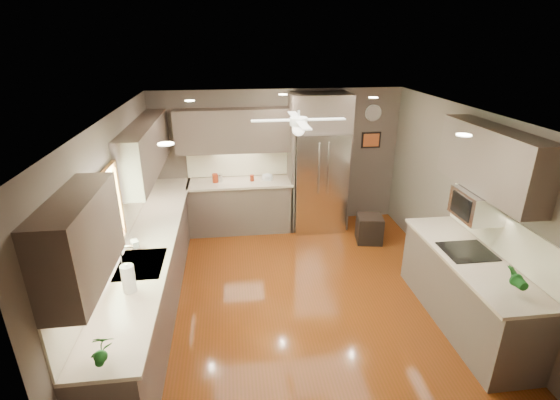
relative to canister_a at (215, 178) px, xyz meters
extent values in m
plane|color=#54270B|center=(1.15, -2.19, -1.02)|extent=(5.00, 5.00, 0.00)
plane|color=white|center=(1.15, -2.19, 1.48)|extent=(5.00, 5.00, 0.00)
plane|color=brown|center=(1.15, 0.31, 0.23)|extent=(4.50, 0.00, 4.50)
plane|color=brown|center=(1.15, -4.69, 0.23)|extent=(4.50, 0.00, 4.50)
plane|color=brown|center=(-1.10, -2.19, 0.23)|extent=(0.00, 5.00, 5.00)
plane|color=brown|center=(3.40, -2.19, 0.23)|extent=(0.00, 5.00, 5.00)
cylinder|color=maroon|center=(0.00, 0.00, 0.00)|extent=(0.12, 0.12, 0.16)
cylinder|color=silver|center=(0.08, 0.02, -0.01)|extent=(0.11, 0.11, 0.15)
cylinder|color=maroon|center=(0.65, -0.01, -0.02)|extent=(0.08, 0.08, 0.11)
imported|color=white|center=(-0.90, -2.34, 0.01)|extent=(0.11, 0.11, 0.18)
imported|color=#19591D|center=(-0.78, -4.24, 0.08)|extent=(0.19, 0.14, 0.33)
imported|color=#19591D|center=(3.08, -3.71, 0.08)|extent=(0.17, 0.14, 0.31)
imported|color=beige|center=(0.93, -0.01, -0.05)|extent=(0.21, 0.21, 0.05)
cube|color=#4B3F37|center=(-0.80, -2.04, -0.57)|extent=(0.60, 4.70, 0.90)
cube|color=beige|center=(-0.78, -2.04, -0.10)|extent=(0.65, 4.70, 0.04)
cube|color=beige|center=(-1.09, -2.04, 0.18)|extent=(0.02, 4.70, 0.50)
cube|color=#4B3F37|center=(0.43, 0.01, -0.57)|extent=(1.85, 0.60, 0.90)
cube|color=beige|center=(0.43, -0.01, -0.10)|extent=(1.85, 0.65, 0.04)
cube|color=beige|center=(0.43, 0.30, 0.18)|extent=(1.85, 0.02, 0.50)
cube|color=#4B3F37|center=(-0.93, -3.79, 0.81)|extent=(0.33, 1.20, 0.75)
cube|color=#4B3F37|center=(-0.93, -0.89, 0.81)|extent=(0.33, 2.40, 0.75)
cube|color=#4B3F37|center=(0.43, 0.14, 0.81)|extent=(2.15, 0.33, 0.75)
cube|color=#4B3F37|center=(3.24, -2.74, 1.01)|extent=(0.33, 1.70, 0.75)
cube|color=#BFF2B2|center=(-1.08, -2.69, 0.53)|extent=(0.01, 1.00, 0.80)
cube|color=brown|center=(-1.06, -2.69, 0.96)|extent=(0.05, 1.12, 0.06)
cube|color=brown|center=(-1.06, -2.69, 0.10)|extent=(0.05, 1.12, 0.06)
cube|color=brown|center=(-1.06, -3.22, 0.53)|extent=(0.05, 0.06, 0.80)
cube|color=brown|center=(-1.06, -2.16, 0.53)|extent=(0.05, 0.06, 0.80)
cube|color=silver|center=(-0.78, -2.69, -0.09)|extent=(0.50, 0.70, 0.03)
cube|color=#262626|center=(-0.78, -2.69, -0.13)|extent=(0.44, 0.62, 0.05)
cylinder|color=silver|center=(-0.98, -2.69, 0.03)|extent=(0.02, 0.02, 0.24)
cylinder|color=silver|center=(-0.92, -2.69, 0.15)|extent=(0.16, 0.02, 0.02)
cube|color=silver|center=(1.85, -0.05, -0.11)|extent=(0.92, 0.72, 1.82)
cube|color=black|center=(1.85, -0.39, -0.36)|extent=(0.88, 0.02, 0.02)
cube|color=black|center=(1.85, -0.40, 0.23)|extent=(0.01, 0.02, 1.00)
cylinder|color=silver|center=(1.77, -0.43, 0.23)|extent=(0.02, 0.02, 0.90)
cylinder|color=silver|center=(1.93, -0.43, 0.23)|extent=(0.02, 0.02, 0.90)
cube|color=#4B3F37|center=(1.85, 0.01, 1.12)|extent=(1.04, 0.60, 0.63)
cube|color=#4B3F37|center=(1.35, 0.01, -0.11)|extent=(0.06, 0.60, 1.82)
cube|color=#4B3F37|center=(2.35, 0.01, -0.11)|extent=(0.06, 0.60, 1.82)
cube|color=#4B3F37|center=(3.08, -2.99, -0.57)|extent=(0.65, 2.20, 0.90)
cube|color=beige|center=(3.06, -2.99, -0.10)|extent=(0.70, 2.20, 0.04)
cube|color=beige|center=(3.39, -2.99, 0.18)|extent=(0.02, 2.20, 0.50)
cube|color=black|center=(3.06, -2.89, -0.08)|extent=(0.56, 0.52, 0.01)
cube|color=silver|center=(3.18, -2.74, 0.46)|extent=(0.42, 0.55, 0.34)
cube|color=black|center=(2.97, -2.74, 0.46)|extent=(0.02, 0.40, 0.26)
cylinder|color=white|center=(1.15, -1.89, 1.44)|extent=(0.03, 0.03, 0.08)
cylinder|color=white|center=(1.15, -1.89, 1.34)|extent=(0.22, 0.22, 0.10)
sphere|color=white|center=(1.15, -1.89, 1.24)|extent=(0.16, 0.16, 0.16)
cube|color=white|center=(1.50, -1.89, 1.36)|extent=(0.48, 0.11, 0.01)
cube|color=white|center=(1.15, -1.54, 1.36)|extent=(0.11, 0.48, 0.01)
cube|color=white|center=(0.80, -1.89, 1.36)|extent=(0.48, 0.11, 0.01)
cube|color=white|center=(1.15, -2.24, 1.36)|extent=(0.11, 0.48, 0.01)
cylinder|color=white|center=(-0.25, -0.89, 1.47)|extent=(0.14, 0.14, 0.01)
cylinder|color=white|center=(2.45, -0.89, 1.47)|extent=(0.14, 0.14, 0.01)
cylinder|color=white|center=(-0.25, -3.39, 1.47)|extent=(0.14, 0.14, 0.01)
cylinder|color=white|center=(2.45, -3.39, 1.47)|extent=(0.14, 0.14, 0.01)
cylinder|color=white|center=(1.15, -0.39, 1.47)|extent=(0.14, 0.14, 0.01)
cylinder|color=white|center=(2.90, 0.29, 1.03)|extent=(0.30, 0.03, 0.30)
cylinder|color=silver|center=(2.90, 0.28, 1.03)|extent=(0.29, 0.00, 0.29)
cube|color=black|center=(2.90, 0.29, 0.53)|extent=(0.36, 0.03, 0.30)
cube|color=#B75224|center=(2.90, 0.27, 0.53)|extent=(0.30, 0.01, 0.24)
cube|color=black|center=(2.63, -0.76, -0.79)|extent=(0.49, 0.49, 0.48)
cube|color=black|center=(2.63, -0.76, -0.56)|extent=(0.47, 0.47, 0.03)
cylinder|color=white|center=(-0.78, -3.23, 0.06)|extent=(0.13, 0.13, 0.31)
cylinder|color=silver|center=(-0.78, -3.23, 0.07)|extent=(0.03, 0.03, 0.33)
camera|label=1|loc=(0.30, -6.86, 2.32)|focal=26.00mm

